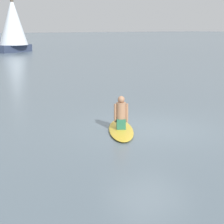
# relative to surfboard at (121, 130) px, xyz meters

# --- Properties ---
(ground_plane) EXTENTS (400.00, 400.00, 0.00)m
(ground_plane) POSITION_rel_surfboard_xyz_m (-0.91, 0.22, -0.05)
(ground_plane) COLOR slate
(surfboard) EXTENTS (2.01, 2.70, 0.10)m
(surfboard) POSITION_rel_surfboard_xyz_m (0.00, 0.00, 0.00)
(surfboard) COLOR gold
(surfboard) RESTS_ON ground
(person_paddler) EXTENTS (0.43, 0.43, 1.03)m
(person_paddler) POSITION_rel_surfboard_xyz_m (0.00, -0.00, 0.52)
(person_paddler) COLOR #26664C
(person_paddler) RESTS_ON surfboard
(sailboat_far_right) EXTENTS (5.27, 4.85, 7.72)m
(sailboat_far_right) POSITION_rel_surfboard_xyz_m (-10.30, -39.81, 3.58)
(sailboat_far_right) COLOR #2D3851
(sailboat_far_right) RESTS_ON ground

